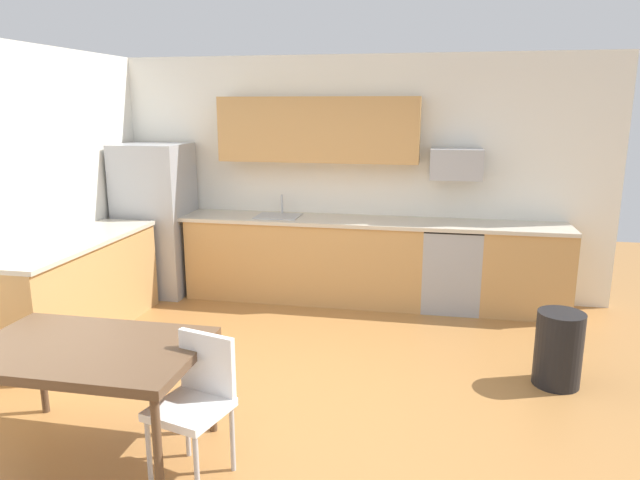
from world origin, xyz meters
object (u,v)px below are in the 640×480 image
(chair_near_table, at_px, (197,395))
(trash_bin, at_px, (558,349))
(microwave, at_px, (456,164))
(refrigerator, at_px, (156,219))
(dining_table, at_px, (87,355))
(oven_range, at_px, (451,267))

(chair_near_table, xyz_separation_m, trash_bin, (2.33, 1.60, -0.20))
(microwave, xyz_separation_m, chair_near_table, (-1.53, -3.38, -1.05))
(refrigerator, distance_m, chair_near_table, 3.71)
(microwave, bearing_deg, chair_near_table, -114.41)
(trash_bin, bearing_deg, chair_near_table, -145.48)
(dining_table, distance_m, chair_near_table, 0.75)
(refrigerator, relative_size, microwave, 3.21)
(refrigerator, bearing_deg, trash_bin, -21.04)
(refrigerator, bearing_deg, dining_table, -70.68)
(dining_table, bearing_deg, refrigerator, 109.32)
(oven_range, distance_m, dining_table, 3.95)
(chair_near_table, height_order, trash_bin, chair_near_table)
(dining_table, relative_size, trash_bin, 2.33)
(refrigerator, bearing_deg, chair_near_table, -60.19)
(oven_range, distance_m, trash_bin, 1.86)
(chair_near_table, distance_m, trash_bin, 2.83)
(microwave, xyz_separation_m, dining_table, (-2.26, -3.33, -0.89))
(refrigerator, distance_m, microwave, 3.44)
(refrigerator, height_order, chair_near_table, refrigerator)
(dining_table, bearing_deg, oven_range, 54.94)
(microwave, height_order, trash_bin, microwave)
(microwave, distance_m, trash_bin, 2.32)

